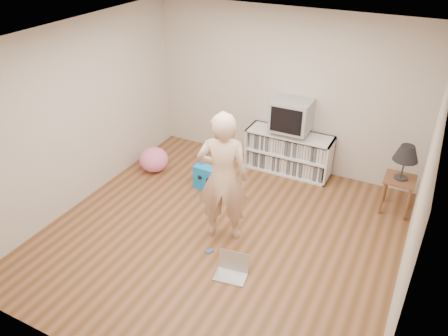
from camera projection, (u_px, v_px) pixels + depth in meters
ground at (221, 235)px, 5.90m from camera, size 4.50×4.50×0.00m
walls at (220, 150)px, 5.24m from camera, size 4.52×4.52×2.60m
ceiling at (220, 41)px, 4.58m from camera, size 4.50×4.50×0.01m
media_unit at (289, 152)px, 7.20m from camera, size 1.40×0.45×0.70m
dvd_deck at (290, 131)px, 7.00m from camera, size 0.45×0.35×0.07m
crt_tv at (292, 115)px, 6.85m from camera, size 0.60×0.53×0.50m
side_table at (399, 186)px, 6.18m from camera, size 0.42×0.42×0.55m
table_lamp at (406, 154)px, 5.91m from camera, size 0.34×0.34×0.52m
person at (223, 178)px, 5.47m from camera, size 0.76×0.63×1.79m
laptop at (232, 269)px, 5.25m from camera, size 0.42×0.36×0.26m
playing_cards at (209, 251)px, 5.60m from camera, size 0.10×0.11×0.02m
plush_blue at (210, 176)px, 6.84m from camera, size 0.42×0.37×0.48m
plush_pink at (154, 160)px, 7.28m from camera, size 0.56×0.56×0.41m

